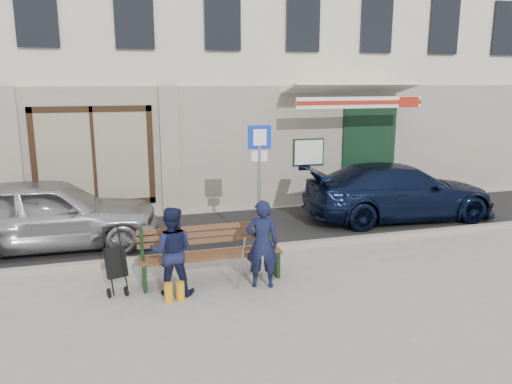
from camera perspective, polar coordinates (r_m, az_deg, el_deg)
name	(u,v)px	position (r m, az deg, el deg)	size (l,w,h in m)	color
ground	(289,279)	(8.68, 3.81, -9.94)	(80.00, 80.00, 0.00)	#9E9991
asphalt_lane	(243,229)	(11.47, -1.50, -4.23)	(60.00, 3.20, 0.01)	#282828
curb	(263,249)	(9.98, 0.86, -6.48)	(60.00, 0.18, 0.12)	#9E9384
building	(198,26)	(16.30, -6.65, 18.32)	(20.00, 8.27, 10.00)	beige
car_silver	(48,214)	(10.79, -22.63, -2.29)	(1.73, 4.30, 1.46)	#A8A8AD
car_navy	(399,192)	(12.66, 16.06, 0.05)	(1.91, 4.70, 1.36)	black
parking_sign	(259,168)	(9.79, 0.39, 2.75)	(0.46, 0.09, 2.48)	gray
bench	(208,255)	(8.51, -5.47, -7.13)	(2.40, 1.17, 0.98)	brown
man	(262,244)	(8.14, 0.71, -5.95)	(0.53, 0.35, 1.47)	black
woman	(172,251)	(7.97, -9.63, -6.69)	(0.69, 0.54, 1.42)	#141939
stroller	(116,264)	(8.32, -15.71, -7.91)	(0.38, 0.48, 1.06)	black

